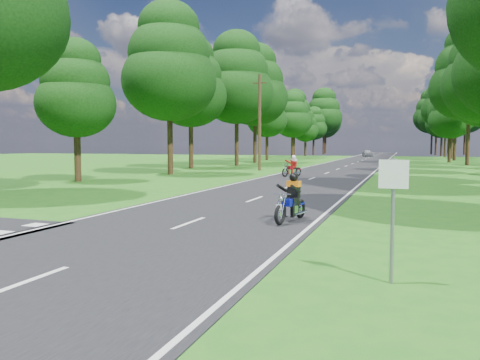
% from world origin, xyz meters
% --- Properties ---
extents(ground, '(160.00, 160.00, 0.00)m').
position_xyz_m(ground, '(0.00, 0.00, 0.00)').
color(ground, '#1D6216').
rests_on(ground, ground).
extents(main_road, '(7.00, 140.00, 0.02)m').
position_xyz_m(main_road, '(0.00, 50.00, 0.01)').
color(main_road, black).
rests_on(main_road, ground).
extents(road_markings, '(7.40, 140.00, 0.01)m').
position_xyz_m(road_markings, '(-0.14, 48.13, 0.02)').
color(road_markings, silver).
rests_on(road_markings, main_road).
extents(treeline, '(40.00, 115.35, 14.78)m').
position_xyz_m(treeline, '(1.43, 60.06, 8.25)').
color(treeline, black).
rests_on(treeline, ground).
extents(telegraph_pole, '(1.20, 0.26, 8.00)m').
position_xyz_m(telegraph_pole, '(-6.00, 28.00, 4.07)').
color(telegraph_pole, '#382616').
rests_on(telegraph_pole, ground).
extents(road_sign, '(0.45, 0.07, 2.00)m').
position_xyz_m(road_sign, '(5.50, -2.01, 1.34)').
color(road_sign, slate).
rests_on(road_sign, ground).
extents(rider_near_blue, '(0.87, 1.73, 1.38)m').
position_xyz_m(rider_near_blue, '(2.62, 3.19, 0.71)').
color(rider_near_blue, '#0D1292').
rests_on(rider_near_blue, main_road).
extents(rider_far_red, '(1.26, 1.83, 1.46)m').
position_xyz_m(rider_far_red, '(-1.66, 21.42, 0.75)').
color(rider_far_red, maroon).
rests_on(rider_far_red, main_road).
extents(distant_car, '(2.35, 3.84, 1.22)m').
position_xyz_m(distant_car, '(-0.77, 75.35, 0.63)').
color(distant_car, '#A5A8AC').
rests_on(distant_car, main_road).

